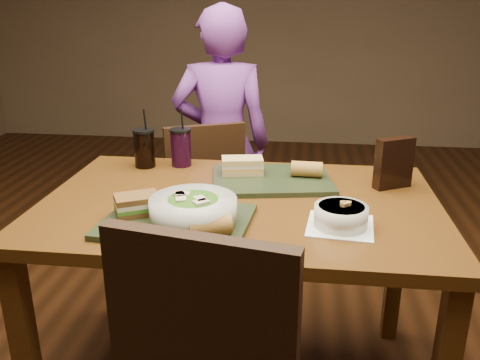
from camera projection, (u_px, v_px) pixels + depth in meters
name	position (u px, v px, depth m)	size (l,w,h in m)	color
dining_table	(240.00, 225.00, 1.70)	(1.30, 0.85, 0.75)	#543010
chair_far	(210.00, 197.00, 2.45)	(0.49, 0.50, 0.85)	black
diner	(222.00, 144.00, 2.58)	(0.50, 0.33, 1.36)	#7A3798
tray_near	(177.00, 222.00, 1.49)	(0.42, 0.32, 0.02)	black
tray_far	(272.00, 179.00, 1.84)	(0.42, 0.32, 0.02)	black
salad_bowl	(193.00, 209.00, 1.45)	(0.25, 0.25, 0.08)	silver
soup_bowl	(341.00, 215.00, 1.47)	(0.21, 0.21, 0.08)	white
sandwich_near	(137.00, 204.00, 1.51)	(0.15, 0.14, 0.06)	#593819
sandwich_far	(242.00, 166.00, 1.86)	(0.16, 0.11, 0.06)	tan
baguette_near	(210.00, 226.00, 1.37)	(0.06, 0.06, 0.12)	#AD7533
baguette_far	(307.00, 169.00, 1.83)	(0.06, 0.06, 0.11)	#AD7533
cup_cola	(144.00, 148.00, 1.98)	(0.09, 0.09, 0.23)	black
cup_berry	(181.00, 147.00, 2.00)	(0.08, 0.08, 0.23)	black
chip_bag	(394.00, 163.00, 1.76)	(0.14, 0.04, 0.18)	black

